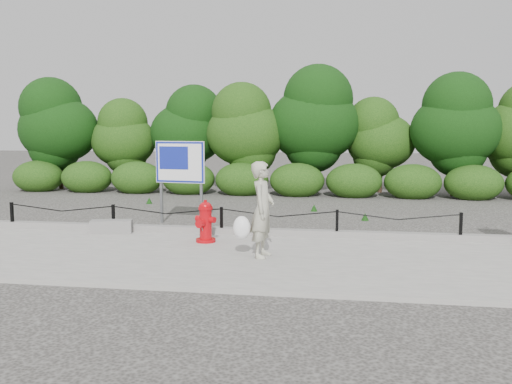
{
  "coord_description": "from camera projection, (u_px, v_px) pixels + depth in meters",
  "views": [
    {
      "loc": [
        2.59,
        -11.41,
        2.36
      ],
      "look_at": [
        0.73,
        0.2,
        1.0
      ],
      "focal_mm": 38.0,
      "sensor_mm": 36.0,
      "label": 1
    }
  ],
  "objects": [
    {
      "name": "curb",
      "position": [
        222.0,
        231.0,
        11.9
      ],
      "size": [
        14.0,
        0.22,
        0.14
      ],
      "primitive_type": "cube",
      "color": "slate",
      "rests_on": "sidewalk"
    },
    {
      "name": "chain_barrier",
      "position": [
        221.0,
        217.0,
        11.82
      ],
      "size": [
        10.06,
        0.06,
        0.6
      ],
      "color": "black",
      "rests_on": "sidewalk"
    },
    {
      "name": "pedestrian",
      "position": [
        261.0,
        211.0,
        9.65
      ],
      "size": [
        0.74,
        0.67,
        1.72
      ],
      "rotation": [
        0.0,
        0.0,
        1.46
      ],
      "color": "#A8A790",
      "rests_on": "sidewalk"
    },
    {
      "name": "ground",
      "position": [
        222.0,
        238.0,
        11.87
      ],
      "size": [
        90.0,
        90.0,
        0.0
      ],
      "primitive_type": "plane",
      "color": "#2D2B28",
      "rests_on": "ground"
    },
    {
      "name": "advertising_sign",
      "position": [
        180.0,
        166.0,
        13.43
      ],
      "size": [
        1.29,
        0.25,
        2.07
      ],
      "rotation": [
        0.0,
        0.0,
        -0.13
      ],
      "color": "slate",
      "rests_on": "ground"
    },
    {
      "name": "fire_hydrant",
      "position": [
        205.0,
        222.0,
        10.99
      ],
      "size": [
        0.52,
        0.52,
        0.86
      ],
      "rotation": [
        0.0,
        0.0,
        -0.36
      ],
      "color": "#B4060D",
      "rests_on": "sidewalk"
    },
    {
      "name": "concrete_block",
      "position": [
        112.0,
        227.0,
        11.98
      ],
      "size": [
        0.94,
        0.51,
        0.29
      ],
      "primitive_type": "cube",
      "rotation": [
        0.0,
        0.0,
        0.23
      ],
      "color": "slate",
      "rests_on": "sidewalk"
    },
    {
      "name": "sidewalk",
      "position": [
        198.0,
        257.0,
        9.9
      ],
      "size": [
        14.0,
        4.0,
        0.08
      ],
      "primitive_type": "cube",
      "color": "gray",
      "rests_on": "ground"
    },
    {
      "name": "treeline",
      "position": [
        281.0,
        127.0,
        20.29
      ],
      "size": [
        20.36,
        3.45,
        4.63
      ],
      "color": "black",
      "rests_on": "ground"
    }
  ]
}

